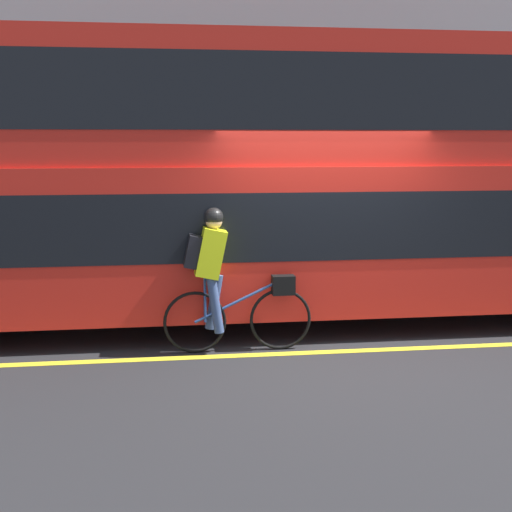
% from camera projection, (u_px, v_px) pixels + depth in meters
% --- Properties ---
extents(ground_plane, '(80.00, 80.00, 0.00)m').
position_uv_depth(ground_plane, '(327.00, 349.00, 8.25)').
color(ground_plane, '#232326').
extents(road_center_line, '(50.00, 0.14, 0.01)m').
position_uv_depth(road_center_line, '(329.00, 352.00, 8.15)').
color(road_center_line, yellow).
rests_on(road_center_line, ground_plane).
extents(sidewalk_curb, '(60.00, 2.26, 0.13)m').
position_uv_depth(sidewalk_curb, '(259.00, 263.00, 13.69)').
color(sidewalk_curb, gray).
rests_on(sidewalk_curb, ground_plane).
extents(building_facade, '(60.00, 0.30, 8.19)m').
position_uv_depth(building_facade, '(250.00, 54.00, 14.29)').
color(building_facade, '#9E9EA3').
rests_on(building_facade, ground_plane).
extents(bus, '(11.77, 2.47, 3.63)m').
position_uv_depth(bus, '(289.00, 169.00, 9.29)').
color(bus, black).
rests_on(bus, ground_plane).
extents(cyclist_on_bike, '(1.70, 0.32, 1.66)m').
position_uv_depth(cyclist_on_bike, '(222.00, 275.00, 8.02)').
color(cyclist_on_bike, black).
rests_on(cyclist_on_bike, ground_plane).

